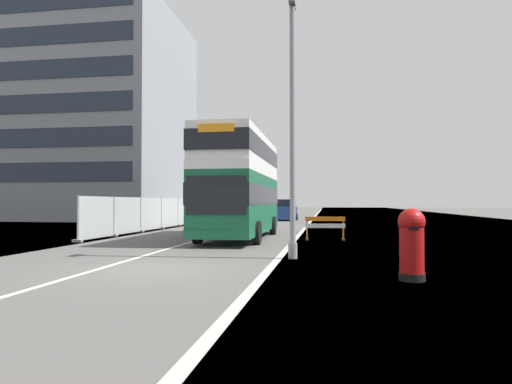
{
  "coord_description": "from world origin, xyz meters",
  "views": [
    {
      "loc": [
        4.66,
        -11.56,
        1.79
      ],
      "look_at": [
        1.76,
        6.69,
        2.2
      ],
      "focal_mm": 31.7,
      "sensor_mm": 36.0,
      "label": 1
    }
  ],
  "objects_px": {
    "roadworks_barrier": "(325,225)",
    "car_receding_mid": "(287,210)",
    "double_decker_bus": "(241,185)",
    "car_receding_far": "(252,209)",
    "car_oncoming_near": "(218,210)",
    "lamppost_foreground": "(293,136)",
    "red_pillar_postbox": "(412,241)"
  },
  "relations": [
    {
      "from": "roadworks_barrier",
      "to": "car_receding_mid",
      "type": "distance_m",
      "value": 23.08
    },
    {
      "from": "double_decker_bus",
      "to": "car_receding_far",
      "type": "xyz_separation_m",
      "value": [
        -4.5,
        30.22,
        -1.63
      ]
    },
    {
      "from": "double_decker_bus",
      "to": "car_oncoming_near",
      "type": "height_order",
      "value": "double_decker_bus"
    },
    {
      "from": "double_decker_bus",
      "to": "car_receding_far",
      "type": "relative_size",
      "value": 2.25
    },
    {
      "from": "double_decker_bus",
      "to": "roadworks_barrier",
      "type": "xyz_separation_m",
      "value": [
        4.13,
        -0.65,
        -1.94
      ]
    },
    {
      "from": "lamppost_foreground",
      "to": "red_pillar_postbox",
      "type": "relative_size",
      "value": 5.03
    },
    {
      "from": "car_receding_mid",
      "to": "car_receding_far",
      "type": "xyz_separation_m",
      "value": [
        -4.78,
        8.12,
        0.05
      ]
    },
    {
      "from": "double_decker_bus",
      "to": "lamppost_foreground",
      "type": "xyz_separation_m",
      "value": [
        3.16,
        -7.59,
        1.25
      ]
    },
    {
      "from": "lamppost_foreground",
      "to": "roadworks_barrier",
      "type": "xyz_separation_m",
      "value": [
        0.97,
        6.94,
        -3.2
      ]
    },
    {
      "from": "roadworks_barrier",
      "to": "car_oncoming_near",
      "type": "xyz_separation_m",
      "value": [
        -9.08,
        16.02,
        0.39
      ]
    },
    {
      "from": "double_decker_bus",
      "to": "roadworks_barrier",
      "type": "distance_m",
      "value": 4.61
    },
    {
      "from": "double_decker_bus",
      "to": "red_pillar_postbox",
      "type": "bearing_deg",
      "value": -61.21
    },
    {
      "from": "roadworks_barrier",
      "to": "double_decker_bus",
      "type": "bearing_deg",
      "value": 171.06
    },
    {
      "from": "double_decker_bus",
      "to": "car_receding_far",
      "type": "height_order",
      "value": "double_decker_bus"
    },
    {
      "from": "red_pillar_postbox",
      "to": "car_receding_far",
      "type": "height_order",
      "value": "car_receding_far"
    },
    {
      "from": "lamppost_foreground",
      "to": "car_receding_far",
      "type": "height_order",
      "value": "lamppost_foreground"
    },
    {
      "from": "car_oncoming_near",
      "to": "car_receding_far",
      "type": "xyz_separation_m",
      "value": [
        0.45,
        14.85,
        -0.08
      ]
    },
    {
      "from": "car_oncoming_near",
      "to": "car_receding_far",
      "type": "relative_size",
      "value": 0.87
    },
    {
      "from": "lamppost_foreground",
      "to": "car_receding_mid",
      "type": "xyz_separation_m",
      "value": [
        -2.88,
        29.69,
        -2.94
      ]
    },
    {
      "from": "roadworks_barrier",
      "to": "car_oncoming_near",
      "type": "distance_m",
      "value": 18.42
    },
    {
      "from": "red_pillar_postbox",
      "to": "car_oncoming_near",
      "type": "distance_m",
      "value": 28.77
    },
    {
      "from": "double_decker_bus",
      "to": "car_oncoming_near",
      "type": "bearing_deg",
      "value": 107.82
    },
    {
      "from": "car_receding_mid",
      "to": "roadworks_barrier",
      "type": "bearing_deg",
      "value": -80.39
    },
    {
      "from": "car_receding_far",
      "to": "car_oncoming_near",
      "type": "bearing_deg",
      "value": -91.72
    },
    {
      "from": "car_oncoming_near",
      "to": "car_receding_mid",
      "type": "relative_size",
      "value": 0.91
    },
    {
      "from": "car_receding_mid",
      "to": "lamppost_foreground",
      "type": "bearing_deg",
      "value": -84.47
    },
    {
      "from": "lamppost_foreground",
      "to": "car_oncoming_near",
      "type": "height_order",
      "value": "lamppost_foreground"
    },
    {
      "from": "lamppost_foreground",
      "to": "roadworks_barrier",
      "type": "height_order",
      "value": "lamppost_foreground"
    },
    {
      "from": "double_decker_bus",
      "to": "car_receding_far",
      "type": "distance_m",
      "value": 30.6
    },
    {
      "from": "lamppost_foreground",
      "to": "car_receding_mid",
      "type": "distance_m",
      "value": 29.97
    },
    {
      "from": "car_receding_far",
      "to": "lamppost_foreground",
      "type": "bearing_deg",
      "value": -78.56
    },
    {
      "from": "red_pillar_postbox",
      "to": "roadworks_barrier",
      "type": "height_order",
      "value": "red_pillar_postbox"
    }
  ]
}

